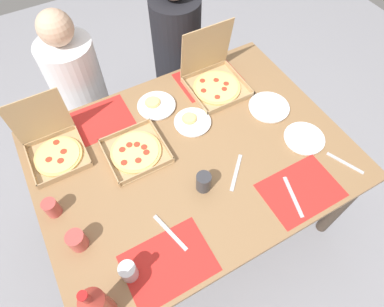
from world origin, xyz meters
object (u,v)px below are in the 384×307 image
(diner_left_seat, at_px, (84,100))
(plate_middle, at_px, (156,105))
(plate_near_left, at_px, (269,107))
(soda_bottle, at_px, (98,306))
(pizza_box_corner_right, at_px, (54,148))
(pizza_box_center, at_px, (214,79))
(cup_spare, at_px, (77,240))
(cup_dark, at_px, (52,208))
(diner_right_seat, at_px, (178,62))
(plate_far_left, at_px, (192,122))
(plate_far_right, at_px, (304,138))
(pizza_box_corner_left, at_px, (136,152))
(cup_red, at_px, (128,271))
(cup_clear_right, at_px, (204,182))

(diner_left_seat, bearing_deg, plate_middle, -55.28)
(plate_near_left, height_order, soda_bottle, soda_bottle)
(soda_bottle, bearing_deg, pizza_box_corner_right, 87.05)
(pizza_box_center, distance_m, plate_middle, 0.37)
(cup_spare, bearing_deg, cup_dark, 104.97)
(diner_left_seat, bearing_deg, diner_right_seat, -0.00)
(plate_far_left, height_order, plate_far_right, plate_far_left)
(pizza_box_corner_right, bearing_deg, diner_right_seat, 28.34)
(pizza_box_corner_right, bearing_deg, cup_dark, -107.53)
(plate_far_right, relative_size, diner_left_seat, 0.18)
(plate_far_right, bearing_deg, cup_dark, 169.69)
(pizza_box_corner_left, height_order, pizza_box_corner_right, pizza_box_corner_right)
(cup_spare, height_order, diner_right_seat, diner_right_seat)
(plate_far_right, bearing_deg, pizza_box_corner_left, 156.70)
(plate_far_right, distance_m, cup_dark, 1.26)
(diner_right_seat, bearing_deg, cup_spare, -134.23)
(plate_far_right, height_order, diner_right_seat, diner_right_seat)
(plate_far_right, xyz_separation_m, cup_red, (-1.05, -0.19, 0.04))
(pizza_box_corner_left, distance_m, plate_middle, 0.32)
(pizza_box_corner_left, distance_m, pizza_box_corner_right, 0.40)
(pizza_box_center, relative_size, plate_far_left, 1.73)
(pizza_box_center, relative_size, diner_right_seat, 0.28)
(plate_middle, xyz_separation_m, diner_left_seat, (-0.32, 0.47, -0.23))
(cup_red, bearing_deg, pizza_box_corner_right, 97.24)
(pizza_box_corner_right, xyz_separation_m, soda_bottle, (-0.04, -0.80, 0.09))
(soda_bottle, distance_m, cup_spare, 0.31)
(plate_middle, distance_m, plate_far_right, 0.81)
(pizza_box_corner_left, bearing_deg, plate_near_left, -6.05)
(plate_middle, xyz_separation_m, diner_right_seat, (0.37, 0.47, -0.20))
(pizza_box_corner_left, xyz_separation_m, cup_spare, (-0.39, -0.31, 0.03))
(pizza_box_corner_right, bearing_deg, plate_middle, 4.00)
(soda_bottle, relative_size, diner_left_seat, 0.28)
(plate_far_left, relative_size, diner_right_seat, 0.16)
(plate_far_right, xyz_separation_m, cup_clear_right, (-0.59, 0.01, 0.04))
(pizza_box_corner_left, relative_size, diner_left_seat, 0.25)
(pizza_box_corner_right, height_order, plate_middle, pizza_box_corner_right)
(pizza_box_corner_right, distance_m, plate_far_left, 0.71)
(pizza_box_corner_right, height_order, cup_dark, pizza_box_corner_right)
(pizza_box_center, xyz_separation_m, plate_middle, (-0.37, 0.02, -0.04))
(cup_spare, bearing_deg, pizza_box_corner_right, 84.85)
(plate_far_right, distance_m, plate_near_left, 0.26)
(pizza_box_corner_left, height_order, plate_near_left, pizza_box_corner_left)
(cup_spare, relative_size, diner_right_seat, 0.08)
(pizza_box_corner_right, height_order, cup_clear_right, pizza_box_corner_right)
(pizza_box_center, height_order, plate_middle, pizza_box_center)
(pizza_box_corner_left, height_order, plate_far_left, pizza_box_corner_left)
(plate_near_left, bearing_deg, cup_spare, -168.70)
(soda_bottle, bearing_deg, plate_far_right, 12.74)
(soda_bottle, bearing_deg, plate_far_left, 41.36)
(plate_near_left, relative_size, cup_clear_right, 2.28)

